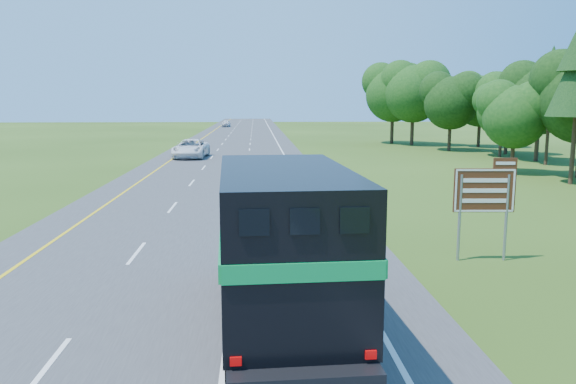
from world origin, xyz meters
name	(u,v)px	position (x,y,z in m)	size (l,w,h in m)	color
road	(232,155)	(0.00, 50.00, 0.02)	(15.00, 260.00, 0.04)	#38383A
lane_markings	(231,154)	(0.00, 50.00, 0.04)	(11.15, 260.00, 0.01)	yellow
horse_truck	(282,242)	(3.14, 3.94, 2.17)	(3.24, 9.12, 3.98)	black
white_suv	(191,148)	(-3.84, 46.73, 0.95)	(3.01, 6.52, 1.81)	white
far_car	(226,124)	(-3.96, 117.07, 0.76)	(1.71, 4.25, 1.45)	silver
exit_sign	(485,194)	(10.40, 9.48, 2.34)	(2.12, 0.19, 3.60)	gray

